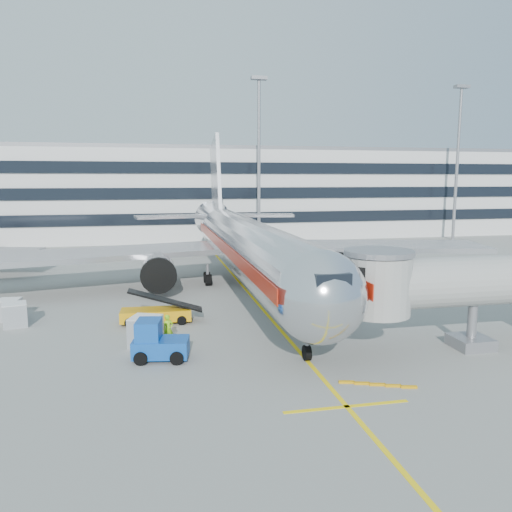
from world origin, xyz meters
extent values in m
plane|color=gray|center=(0.00, 0.00, 0.00)|extent=(180.00, 180.00, 0.00)
cube|color=yellow|center=(0.00, 10.00, 0.01)|extent=(0.25, 70.00, 0.01)
cube|color=yellow|center=(0.00, -14.00, 0.01)|extent=(6.00, 0.25, 0.01)
cylinder|color=silver|center=(0.00, 8.00, 4.20)|extent=(5.00, 36.00, 5.00)
sphere|color=silver|center=(0.00, -10.00, 4.20)|extent=(5.00, 5.00, 5.00)
cone|color=silver|center=(0.00, 31.00, 4.80)|extent=(5.00, 10.00, 5.00)
cube|color=black|center=(0.00, -11.50, 5.33)|extent=(1.80, 1.20, 0.90)
cube|color=#B7B7BC|center=(13.00, 13.50, 3.40)|extent=(24.95, 12.07, 0.50)
cube|color=#B7B7BC|center=(-13.00, 13.50, 3.40)|extent=(24.95, 12.07, 0.50)
cylinder|color=#99999E|center=(8.00, 10.00, 2.20)|extent=(3.00, 4.20, 3.00)
cylinder|color=#99999E|center=(-8.00, 10.00, 2.20)|extent=(3.00, 4.20, 3.00)
cylinder|color=black|center=(8.00, 8.00, 2.20)|extent=(3.10, 0.50, 3.10)
cylinder|color=black|center=(-8.00, 8.00, 2.20)|extent=(3.10, 0.50, 3.10)
cube|color=#B7B7BC|center=(0.00, 31.50, 9.20)|extent=(0.45, 9.39, 13.72)
cube|color=#B7B7BC|center=(5.50, 32.00, 5.40)|extent=(10.41, 4.94, 0.35)
cube|color=#B7B7BC|center=(-5.50, 32.00, 5.40)|extent=(10.41, 4.94, 0.35)
cylinder|color=gray|center=(0.00, -8.00, 0.90)|extent=(0.24, 0.24, 1.80)
cylinder|color=black|center=(0.00, -8.00, 0.45)|extent=(0.35, 0.90, 0.90)
cylinder|color=gray|center=(3.20, 14.00, 1.00)|extent=(0.30, 0.30, 2.00)
cylinder|color=gray|center=(-3.20, 14.00, 1.00)|extent=(0.30, 0.30, 2.00)
cube|color=#B11E0C|center=(2.52, 8.00, 4.50)|extent=(0.06, 38.00, 0.90)
cube|color=#B11E0C|center=(-2.52, 8.00, 4.50)|extent=(0.06, 38.00, 0.90)
cylinder|color=#A8A8A3|center=(10.50, -8.00, 4.20)|extent=(13.00, 3.00, 3.00)
cylinder|color=#A8A8A3|center=(4.20, -8.00, 4.20)|extent=(3.80, 3.80, 3.40)
cylinder|color=gray|center=(4.20, -8.00, 6.10)|extent=(4.00, 4.00, 0.30)
cube|color=black|center=(2.90, -8.00, 4.20)|extent=(1.40, 2.60, 2.60)
cylinder|color=gray|center=(10.50, -8.00, 1.60)|extent=(0.56, 0.56, 3.20)
cube|color=gray|center=(10.50, -8.00, 0.35)|extent=(2.20, 2.20, 0.70)
cylinder|color=black|center=(9.60, -8.00, 0.35)|extent=(0.35, 0.70, 0.70)
cylinder|color=black|center=(11.40, -8.00, 0.35)|extent=(0.35, 0.70, 0.70)
cube|color=silver|center=(0.00, 58.00, 7.50)|extent=(150.00, 24.00, 15.00)
cube|color=black|center=(0.00, 45.90, 4.00)|extent=(150.00, 0.30, 1.80)
cube|color=black|center=(0.00, 45.90, 8.00)|extent=(150.00, 0.30, 1.80)
cube|color=black|center=(0.00, 45.90, 12.00)|extent=(150.00, 0.30, 1.80)
cube|color=gray|center=(0.00, 58.00, 15.30)|extent=(150.00, 24.00, 0.60)
cylinder|color=gray|center=(8.00, 42.00, 12.50)|extent=(0.50, 0.50, 25.00)
cube|color=gray|center=(8.00, 42.00, 25.20)|extent=(2.40, 1.20, 0.50)
cylinder|color=gray|center=(42.00, 42.00, 12.50)|extent=(0.50, 0.50, 25.00)
cube|color=gray|center=(42.00, 42.00, 25.20)|extent=(2.40, 1.20, 0.50)
cube|color=orange|center=(-8.33, 1.45, 0.62)|extent=(5.06, 2.05, 0.79)
cube|color=black|center=(-8.33, 1.45, 1.64)|extent=(5.28, 1.50, 1.74)
cylinder|color=black|center=(-10.10, 2.33, 0.34)|extent=(0.69, 0.35, 0.68)
cylinder|color=black|center=(-10.17, 0.75, 0.34)|extent=(0.69, 0.35, 0.68)
cylinder|color=black|center=(-6.48, 2.15, 0.34)|extent=(0.69, 0.35, 0.68)
cylinder|color=black|center=(-6.56, 0.57, 0.34)|extent=(0.69, 0.35, 0.68)
cube|color=#0E46A0|center=(-8.14, -6.14, 0.72)|extent=(3.38, 2.29, 1.00)
cube|color=#0E46A0|center=(-8.80, -6.03, 1.72)|extent=(1.60, 1.88, 1.22)
cube|color=black|center=(-8.80, -6.03, 2.11)|extent=(1.46, 1.64, 0.11)
cylinder|color=black|center=(-8.98, -5.15, 0.39)|extent=(0.83, 0.46, 0.78)
cylinder|color=black|center=(-9.27, -6.79, 0.39)|extent=(0.83, 0.46, 0.78)
cylinder|color=black|center=(-7.01, -5.49, 0.39)|extent=(0.83, 0.46, 0.78)
cylinder|color=black|center=(-7.30, -7.14, 0.39)|extent=(0.83, 0.46, 0.78)
cube|color=silver|center=(-18.04, 2.63, 0.80)|extent=(1.89, 1.89, 1.61)
cube|color=white|center=(-18.04, 2.63, 1.63)|extent=(1.89, 1.89, 0.06)
cube|color=silver|center=(-18.83, 4.33, 0.76)|extent=(1.59, 1.59, 1.53)
cube|color=white|center=(-18.83, 4.33, 1.55)|extent=(1.59, 1.59, 0.06)
cube|color=silver|center=(-9.01, -3.50, 0.89)|extent=(2.25, 2.25, 1.79)
cube|color=white|center=(-9.01, -3.50, 1.81)|extent=(2.25, 2.25, 0.07)
imported|color=#92DB17|center=(-7.63, -3.33, 0.92)|extent=(0.78, 0.63, 1.84)
camera|label=1|loc=(-8.45, -34.06, 10.26)|focal=35.00mm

